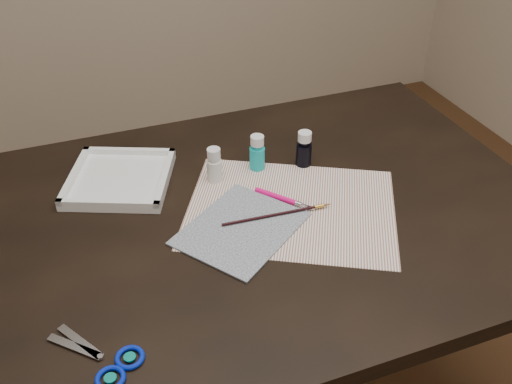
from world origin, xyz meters
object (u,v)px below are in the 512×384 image
object	(u,v)px
paint_bottle_white	(214,165)
scissors	(90,355)
paint_bottle_navy	(304,149)
canvas	(241,228)
paint_bottle_cyan	(257,153)
paper	(291,208)
palette_tray	(120,178)

from	to	relation	value
paint_bottle_white	scissors	size ratio (longest dim) A/B	0.45
paint_bottle_white	scissors	world-z (taller)	paint_bottle_white
paint_bottle_navy	canvas	bearing A→B (deg)	-141.23
canvas	paint_bottle_cyan	bearing A→B (deg)	61.01
paper	canvas	bearing A→B (deg)	-166.94
canvas	palette_tray	size ratio (longest dim) A/B	1.10
paint_bottle_navy	scissors	world-z (taller)	paint_bottle_navy
paint_bottle_white	paint_bottle_navy	distance (m)	0.22
paint_bottle_cyan	paper	bearing A→B (deg)	-85.52
paper	palette_tray	distance (m)	0.41
palette_tray	scissors	bearing A→B (deg)	-105.30
canvas	scissors	world-z (taller)	scissors
canvas	paint_bottle_white	distance (m)	0.20
canvas	paint_bottle_cyan	xyz separation A→B (m)	(0.11, 0.21, 0.04)
paper	paint_bottle_cyan	distance (m)	0.18
paint_bottle_white	paint_bottle_navy	world-z (taller)	paint_bottle_navy
paper	scissors	world-z (taller)	scissors
paint_bottle_navy	scissors	distance (m)	0.70
paint_bottle_white	paint_bottle_cyan	distance (m)	0.11
paint_bottle_cyan	palette_tray	size ratio (longest dim) A/B	0.39
canvas	palette_tray	distance (m)	0.33
paint_bottle_white	paper	bearing A→B (deg)	-52.61
paint_bottle_navy	paint_bottle_white	bearing A→B (deg)	176.93
canvas	paint_bottle_navy	bearing A→B (deg)	38.77
paper	paint_bottle_navy	distance (m)	0.19
paint_bottle_white	paint_bottle_navy	xyz separation A→B (m)	(0.22, -0.01, 0.00)
scissors	paper	bearing A→B (deg)	-107.86
paint_bottle_cyan	scissors	size ratio (longest dim) A/B	0.47
paint_bottle_white	scissors	distance (m)	0.54
paper	paint_bottle_cyan	bearing A→B (deg)	94.48
paint_bottle_navy	palette_tray	xyz separation A→B (m)	(-0.43, 0.08, -0.03)
paper	paint_bottle_navy	bearing A→B (deg)	57.19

